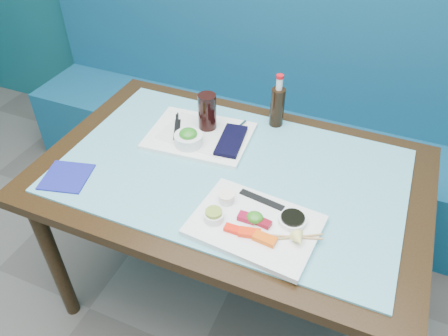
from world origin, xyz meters
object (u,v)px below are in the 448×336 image
at_px(booth_bench, 288,132).
at_px(blue_napkin, 67,177).
at_px(sashimi_plate, 255,225).
at_px(cola_bottle_body, 277,107).
at_px(seaweed_bowl, 189,139).
at_px(serving_tray, 200,136).
at_px(cola_glass, 207,112).
at_px(dining_table, 231,188).

relative_size(booth_bench, blue_napkin, 19.14).
height_order(sashimi_plate, cola_bottle_body, cola_bottle_body).
distance_m(booth_bench, seaweed_bowl, 0.91).
bearing_deg(seaweed_bowl, serving_tray, 82.41).
relative_size(seaweed_bowl, cola_bottle_body, 0.67).
height_order(serving_tray, blue_napkin, serving_tray).
distance_m(serving_tray, cola_bottle_body, 0.33).
distance_m(booth_bench, blue_napkin, 1.28).
distance_m(sashimi_plate, seaweed_bowl, 0.48).
distance_m(sashimi_plate, cola_glass, 0.56).
xyz_separation_m(booth_bench, sashimi_plate, (0.18, -1.07, 0.39)).
height_order(dining_table, cola_bottle_body, cola_bottle_body).
distance_m(dining_table, blue_napkin, 0.59).
bearing_deg(booth_bench, blue_napkin, -115.20).
xyz_separation_m(booth_bench, blue_napkin, (-0.52, -1.11, 0.39)).
xyz_separation_m(serving_tray, blue_napkin, (-0.33, -0.40, -0.00)).
bearing_deg(cola_glass, booth_bench, 74.49).
bearing_deg(blue_napkin, sashimi_plate, 3.07).
bearing_deg(dining_table, booth_bench, 90.00).
bearing_deg(seaweed_bowl, cola_bottle_body, 47.24).
height_order(sashimi_plate, serving_tray, sashimi_plate).
xyz_separation_m(booth_bench, dining_table, (0.00, -0.84, 0.29)).
relative_size(dining_table, cola_glass, 9.39).
xyz_separation_m(dining_table, blue_napkin, (-0.52, -0.27, 0.09)).
relative_size(dining_table, sashimi_plate, 3.62).
bearing_deg(cola_glass, cola_bottle_body, 32.22).
distance_m(cola_glass, blue_napkin, 0.58).
relative_size(serving_tray, seaweed_bowl, 3.62).
xyz_separation_m(cola_bottle_body, blue_napkin, (-0.58, -0.61, -0.08)).
xyz_separation_m(cola_glass, blue_napkin, (-0.34, -0.46, -0.09)).
relative_size(booth_bench, cola_bottle_body, 18.39).
distance_m(seaweed_bowl, cola_glass, 0.14).
height_order(booth_bench, seaweed_bowl, booth_bench).
bearing_deg(sashimi_plate, blue_napkin, -171.90).
distance_m(booth_bench, cola_glass, 0.82).
distance_m(serving_tray, seaweed_bowl, 0.08).
bearing_deg(blue_napkin, cola_glass, 53.37).
height_order(booth_bench, blue_napkin, booth_bench).
relative_size(sashimi_plate, seaweed_bowl, 3.55).
bearing_deg(blue_napkin, cola_bottle_body, 46.39).
xyz_separation_m(cola_glass, cola_bottle_body, (0.24, 0.15, -0.01)).
distance_m(booth_bench, dining_table, 0.89).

